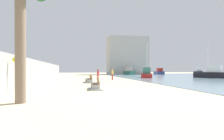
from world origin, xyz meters
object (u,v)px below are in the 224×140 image
(bench_near, at_px, (95,86))
(boat_nearest, at_px, (211,73))
(boat_outer, at_px, (198,72))
(boat_far_right, at_px, (126,72))
(boat_mid_bay, at_px, (159,72))
(bench_far, at_px, (89,81))
(pedestrian_sign, at_px, (18,68))
(person_standing, at_px, (98,75))
(person_walking, at_px, (112,73))
(boat_distant, at_px, (147,74))
(palm_tree, at_px, (20,0))

(bench_near, relative_size, boat_nearest, 0.34)
(boat_nearest, bearing_deg, boat_outer, 59.67)
(boat_far_right, relative_size, boat_mid_bay, 1.49)
(bench_far, distance_m, boat_nearest, 23.55)
(bench_far, height_order, pedestrian_sign, pedestrian_sign)
(boat_mid_bay, bearing_deg, boat_far_right, 179.32)
(person_standing, bearing_deg, person_walking, 58.84)
(boat_distant, relative_size, boat_far_right, 0.99)
(boat_nearest, bearing_deg, bench_far, -161.76)
(person_walking, distance_m, boat_outer, 35.69)
(palm_tree, xyz_separation_m, person_standing, (5.40, 13.26, -3.93))
(boat_distant, bearing_deg, boat_outer, 34.58)
(boat_mid_bay, xyz_separation_m, boat_outer, (9.12, -5.92, 0.10))
(person_standing, relative_size, pedestrian_sign, 0.60)
(palm_tree, distance_m, bench_far, 14.33)
(person_walking, relative_size, person_standing, 1.06)
(boat_distant, bearing_deg, bench_far, -137.22)
(boat_far_right, height_order, boat_nearest, boat_nearest)
(bench_near, xyz_separation_m, boat_far_right, (13.56, 39.01, 0.63))
(person_standing, height_order, boat_outer, boat_outer)
(bench_near, xyz_separation_m, boat_nearest, (22.47, 14.91, 0.64))
(boat_far_right, height_order, boat_mid_bay, boat_far_right)
(bench_near, distance_m, person_walking, 12.97)
(boat_distant, bearing_deg, bench_near, -122.62)
(boat_mid_bay, bearing_deg, bench_near, -121.59)
(person_walking, relative_size, boat_nearest, 0.27)
(boat_nearest, bearing_deg, bench_near, -146.44)
(boat_mid_bay, xyz_separation_m, boat_nearest, (-1.44, -23.97, 0.15))
(boat_outer, bearing_deg, bench_far, -142.32)
(bench_far, bearing_deg, bench_near, -90.83)
(bench_far, height_order, person_standing, person_standing)
(bench_far, bearing_deg, person_walking, 51.69)
(boat_mid_bay, height_order, boat_outer, boat_outer)
(boat_far_right, bearing_deg, boat_nearest, -69.71)
(bench_near, bearing_deg, boat_outer, 44.94)
(boat_far_right, relative_size, pedestrian_sign, 2.53)
(boat_nearest, height_order, pedestrian_sign, boat_nearest)
(bench_near, height_order, bench_far, same)
(person_standing, height_order, boat_mid_bay, boat_mid_bay)
(boat_distant, xyz_separation_m, boat_far_right, (1.88, 20.76, 0.13))
(boat_mid_bay, bearing_deg, palm_tree, -122.42)
(person_standing, distance_m, boat_far_right, 33.43)
(palm_tree, bearing_deg, person_walking, 65.46)
(palm_tree, bearing_deg, boat_nearest, 37.23)
(palm_tree, relative_size, boat_outer, 1.18)
(person_walking, bearing_deg, boat_mid_bay, 52.99)
(bench_near, distance_m, bench_far, 7.54)
(person_walking, distance_m, boat_nearest, 18.74)
(boat_nearest, bearing_deg, boat_mid_bay, 86.56)
(person_walking, xyz_separation_m, person_standing, (-2.67, -4.42, -0.07))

